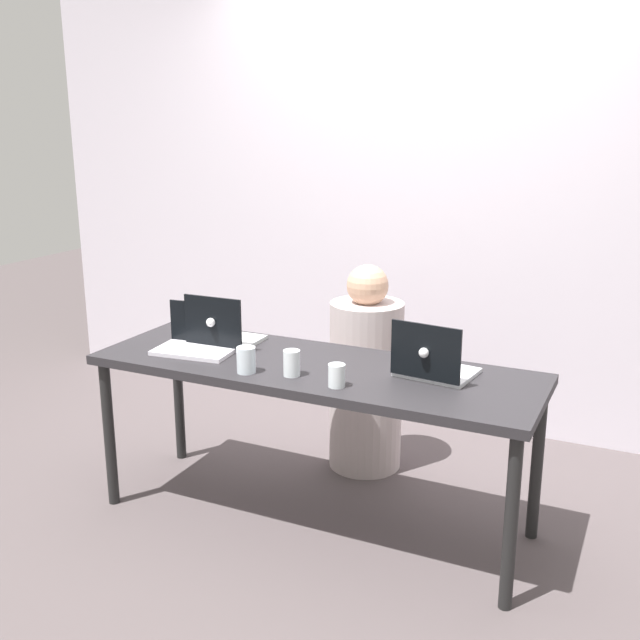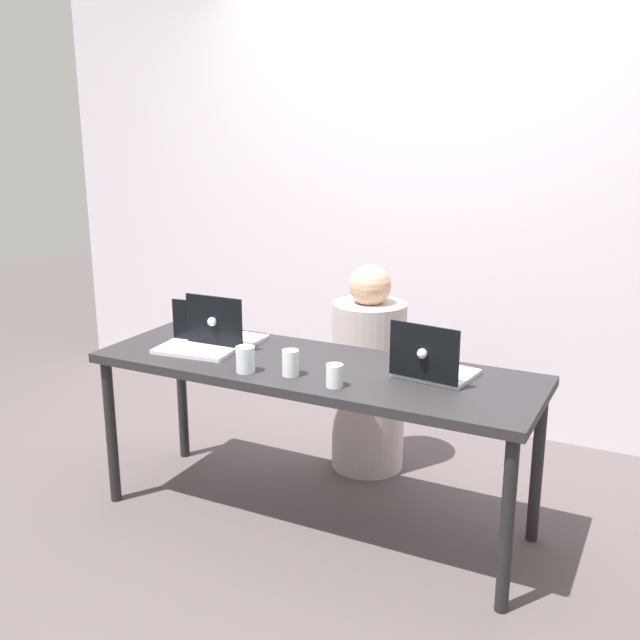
% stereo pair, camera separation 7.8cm
% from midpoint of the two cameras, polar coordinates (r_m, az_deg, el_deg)
% --- Properties ---
extents(ground_plane, '(12.00, 12.00, 0.00)m').
position_cam_midpoint_polar(ground_plane, '(3.47, -1.13, -14.88)').
color(ground_plane, '#4F4546').
extents(back_wall, '(4.98, 0.10, 2.52)m').
position_cam_midpoint_polar(back_wall, '(4.32, 7.10, 8.70)').
color(back_wall, silver).
rests_on(back_wall, ground).
extents(desk, '(1.92, 0.63, 0.73)m').
position_cam_midpoint_polar(desk, '(3.19, -1.19, -4.52)').
color(desk, '#262427').
rests_on(desk, ground).
extents(person_at_center, '(0.37, 0.37, 1.05)m').
position_cam_midpoint_polar(person_at_center, '(3.77, 3.00, -4.53)').
color(person_at_center, '#BCABAB').
rests_on(person_at_center, ground).
extents(laptop_back_right, '(0.32, 0.30, 0.24)m').
position_cam_midpoint_polar(laptop_back_right, '(3.03, 7.88, -3.42)').
color(laptop_back_right, silver).
rests_on(laptop_back_right, desk).
extents(laptop_back_left, '(0.29, 0.29, 0.24)m').
position_cam_midpoint_polar(laptop_back_left, '(3.46, -8.08, -1.04)').
color(laptop_back_left, silver).
rests_on(laptop_back_left, desk).
extents(laptop_front_left, '(0.37, 0.25, 0.20)m').
position_cam_midpoint_polar(laptop_front_left, '(3.40, -9.93, -1.58)').
color(laptop_front_left, silver).
rests_on(laptop_front_left, desk).
extents(water_glass_center, '(0.07, 0.07, 0.11)m').
position_cam_midpoint_polar(water_glass_center, '(3.03, -2.91, -3.43)').
color(water_glass_center, white).
rests_on(water_glass_center, desk).
extents(water_glass_right, '(0.07, 0.07, 0.09)m').
position_cam_midpoint_polar(water_glass_right, '(2.90, 0.51, -4.36)').
color(water_glass_right, white).
rests_on(water_glass_right, desk).
extents(water_glass_left, '(0.08, 0.08, 0.11)m').
position_cam_midpoint_polar(water_glass_left, '(3.08, -6.37, -3.17)').
color(water_glass_left, silver).
rests_on(water_glass_left, desk).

